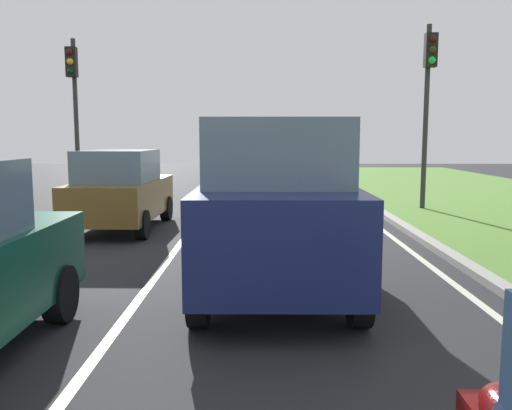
# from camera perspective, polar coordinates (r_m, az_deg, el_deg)

# --- Properties ---
(ground_plane) EXTENTS (60.00, 60.00, 0.00)m
(ground_plane) POSITION_cam_1_polar(r_m,az_deg,el_deg) (11.66, -3.78, -2.92)
(ground_plane) COLOR #262628
(lane_line_center) EXTENTS (0.12, 32.00, 0.01)m
(lane_line_center) POSITION_cam_1_polar(r_m,az_deg,el_deg) (11.74, -7.20, -2.89)
(lane_line_center) COLOR silver
(lane_line_center) RESTS_ON ground
(lane_line_right_edge) EXTENTS (0.12, 32.00, 0.01)m
(lane_line_right_edge) POSITION_cam_1_polar(r_m,az_deg,el_deg) (11.95, 13.72, -2.85)
(lane_line_right_edge) COLOR silver
(lane_line_right_edge) RESTS_ON ground
(curb_right) EXTENTS (0.24, 48.00, 0.12)m
(curb_right) POSITION_cam_1_polar(r_m,az_deg,el_deg) (12.07, 16.04, -2.56)
(curb_right) COLOR #9E9B93
(curb_right) RESTS_ON ground
(car_suv_ahead) EXTENTS (1.98, 4.50, 2.28)m
(car_suv_ahead) POSITION_cam_1_polar(r_m,az_deg,el_deg) (7.19, 2.07, 0.10)
(car_suv_ahead) COLOR navy
(car_suv_ahead) RESTS_ON ground
(car_hatchback_far) EXTENTS (1.79, 3.73, 1.78)m
(car_hatchback_far) POSITION_cam_1_polar(r_m,az_deg,el_deg) (12.29, -14.28, 1.54)
(car_hatchback_far) COLOR brown
(car_hatchback_far) RESTS_ON ground
(traffic_light_near_right) EXTENTS (0.32, 0.50, 5.12)m
(traffic_light_near_right) POSITION_cam_1_polar(r_m,az_deg,el_deg) (15.69, 17.97, 11.99)
(traffic_light_near_right) COLOR #2D2D2D
(traffic_light_near_right) RESTS_ON ground
(traffic_light_overhead_left) EXTENTS (0.32, 0.50, 5.07)m
(traffic_light_overhead_left) POSITION_cam_1_polar(r_m,az_deg,el_deg) (17.73, -18.93, 11.25)
(traffic_light_overhead_left) COLOR #2D2D2D
(traffic_light_overhead_left) RESTS_ON ground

